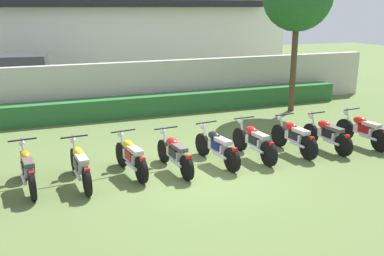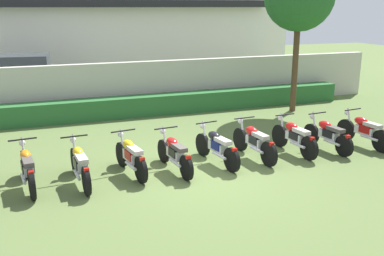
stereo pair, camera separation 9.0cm
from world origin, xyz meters
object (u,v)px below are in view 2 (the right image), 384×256
Objects in this scene: motorcycle_in_row_8 at (328,134)px; motorcycle_in_row_9 at (364,130)px; motorcycle_in_row_1 at (27,168)px; motorcycle_in_row_4 at (174,153)px; motorcycle_in_row_3 at (131,156)px; motorcycle_in_row_2 at (80,164)px; motorcycle_in_row_6 at (254,141)px; motorcycle_in_row_5 at (217,146)px; parked_car at (19,78)px; motorcycle_in_row_7 at (294,137)px.

motorcycle_in_row_8 is 0.98× the size of motorcycle_in_row_9.
motorcycle_in_row_1 is 3.25m from motorcycle_in_row_4.
motorcycle_in_row_9 is (6.54, -0.17, 0.01)m from motorcycle_in_row_3.
motorcycle_in_row_2 reaches higher than motorcycle_in_row_3.
motorcycle_in_row_1 is 0.99× the size of motorcycle_in_row_2.
motorcycle_in_row_6 is at bearing -98.78° from motorcycle_in_row_3.
motorcycle_in_row_4 is 0.96× the size of motorcycle_in_row_6.
motorcycle_in_row_6 is at bearing -92.49° from motorcycle_in_row_4.
motorcycle_in_row_1 reaches higher than motorcycle_in_row_6.
motorcycle_in_row_2 is 3.31m from motorcycle_in_row_5.
motorcycle_in_row_6 is (5.60, -9.62, -0.48)m from parked_car.
motorcycle_in_row_8 is at bearing -96.47° from motorcycle_in_row_1.
motorcycle_in_row_4 is 1.03× the size of motorcycle_in_row_8.
motorcycle_in_row_5 is at bearing 87.10° from motorcycle_in_row_6.
motorcycle_in_row_7 is 1.01× the size of motorcycle_in_row_8.
motorcycle_in_row_7 is at bearing -95.88° from motorcycle_in_row_1.
motorcycle_in_row_8 is (3.23, -0.07, -0.01)m from motorcycle_in_row_5.
motorcycle_in_row_6 is 3.34m from motorcycle_in_row_9.
motorcycle_in_row_8 is at bearing -99.82° from motorcycle_in_row_5.
motorcycle_in_row_8 is (7.62, -0.08, -0.02)m from motorcycle_in_row_1.
motorcycle_in_row_5 is 2.23m from motorcycle_in_row_7.
motorcycle_in_row_1 is at bearing 82.02° from motorcycle_in_row_9.
motorcycle_in_row_7 reaches higher than motorcycle_in_row_4.
parked_car reaches higher than motorcycle_in_row_7.
motorcycle_in_row_9 is at bearing -97.11° from motorcycle_in_row_6.
motorcycle_in_row_7 is 1.01m from motorcycle_in_row_8.
parked_car is 2.41× the size of motorcycle_in_row_2.
motorcycle_in_row_7 reaches higher than motorcycle_in_row_3.
motorcycle_in_row_9 is (3.34, -0.16, -0.00)m from motorcycle_in_row_6.
motorcycle_in_row_3 is (2.40, -9.61, -0.49)m from parked_car.
motorcycle_in_row_2 is 2.18m from motorcycle_in_row_4.
parked_car is at bearing 30.64° from motorcycle_in_row_7.
parked_car is at bearing 5.34° from motorcycle_in_row_3.
motorcycle_in_row_7 is at bearing -93.95° from motorcycle_in_row_4.
motorcycle_in_row_6 is 1.18m from motorcycle_in_row_7.
motorcycle_in_row_7 is 0.99× the size of motorcycle_in_row_9.
motorcycle_in_row_3 is 0.91× the size of motorcycle_in_row_6.
motorcycle_in_row_3 is 1.02m from motorcycle_in_row_4.
motorcycle_in_row_1 is at bearing -81.30° from parked_car.
motorcycle_in_row_4 is at bearing 86.58° from motorcycle_in_row_5.
motorcycle_in_row_7 is (5.54, 0.14, 0.00)m from motorcycle_in_row_2.
motorcycle_in_row_6 is at bearing -95.72° from motorcycle_in_row_1.
motorcycle_in_row_8 is at bearing -95.42° from motorcycle_in_row_4.
motorcycle_in_row_8 is at bearing -43.58° from parked_car.
motorcycle_in_row_7 is (6.61, -0.00, -0.00)m from motorcycle_in_row_1.
motorcycle_in_row_2 is at bearing 85.12° from motorcycle_in_row_8.
motorcycle_in_row_1 is 1.08m from motorcycle_in_row_2.
motorcycle_in_row_2 is 5.54m from motorcycle_in_row_7.
motorcycle_in_row_7 is at bearing -98.35° from motorcycle_in_row_5.
parked_car reaches higher than motorcycle_in_row_4.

